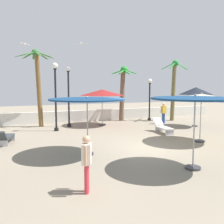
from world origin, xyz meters
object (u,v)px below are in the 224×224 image
(palm_tree_0, at_px, (123,87))
(lamp_post_2, at_px, (69,94))
(palm_tree_1, at_px, (38,78))
(lamp_post_0, at_px, (55,88))
(patio_umbrella_0, at_px, (201,97))
(guest_0, at_px, (163,111))
(patio_umbrella_3, at_px, (87,101))
(lounge_chair_1, at_px, (4,137))
(seagull_0, at_px, (80,44))
(lounge_chair_0, at_px, (162,126))
(palm_tree_3, at_px, (174,84))
(patio_umbrella_4, at_px, (195,102))
(guest_1, at_px, (87,159))
(patio_umbrella_5, at_px, (102,93))
(lamp_post_3, at_px, (150,95))
(patio_umbrella_2, at_px, (196,91))
(seagull_2, at_px, (24,44))

(palm_tree_0, xyz_separation_m, lamp_post_2, (-4.87, -1.43, -0.53))
(palm_tree_1, relative_size, lamp_post_0, 1.25)
(patio_umbrella_0, height_order, lamp_post_0, lamp_post_0)
(guest_0, bearing_deg, palm_tree_1, 165.70)
(patio_umbrella_3, distance_m, lounge_chair_1, 5.00)
(patio_umbrella_3, relative_size, lounge_chair_1, 1.60)
(seagull_0, bearing_deg, lounge_chair_0, -43.77)
(patio_umbrella_3, distance_m, palm_tree_3, 12.12)
(lamp_post_0, distance_m, lamp_post_2, 1.80)
(patio_umbrella_4, distance_m, seagull_0, 10.66)
(guest_1, bearing_deg, lounge_chair_0, 43.85)
(patio_umbrella_5, height_order, lamp_post_0, lamp_post_0)
(lamp_post_3, bearing_deg, patio_umbrella_2, -69.84)
(lamp_post_0, relative_size, guest_1, 2.74)
(palm_tree_1, distance_m, guest_0, 9.52)
(lamp_post_0, distance_m, lounge_chair_1, 4.79)
(patio_umbrella_0, height_order, seagull_0, seagull_0)
(lounge_chair_1, relative_size, guest_1, 1.24)
(patio_umbrella_3, bearing_deg, palm_tree_1, 97.57)
(patio_umbrella_3, xyz_separation_m, guest_1, (-1.10, -3.58, -1.31))
(patio_umbrella_0, distance_m, lamp_post_3, 8.07)
(palm_tree_3, height_order, lamp_post_0, palm_tree_3)
(patio_umbrella_2, xyz_separation_m, guest_1, (-10.31, -7.69, -1.57))
(seagull_0, distance_m, seagull_2, 4.82)
(seagull_0, bearing_deg, palm_tree_3, 2.71)
(patio_umbrella_3, distance_m, guest_1, 3.97)
(patio_umbrella_0, xyz_separation_m, lounge_chair_1, (-9.39, 3.16, -1.95))
(patio_umbrella_5, height_order, palm_tree_1, palm_tree_1)
(patio_umbrella_2, bearing_deg, guest_1, -143.29)
(guest_0, relative_size, guest_1, 1.02)
(palm_tree_0, bearing_deg, palm_tree_1, -174.78)
(palm_tree_1, distance_m, seagull_2, 3.36)
(palm_tree_0, relative_size, palm_tree_3, 0.90)
(patio_umbrella_3, distance_m, seagull_2, 11.10)
(patio_umbrella_4, height_order, palm_tree_1, palm_tree_1)
(patio_umbrella_4, relative_size, lamp_post_3, 0.86)
(palm_tree_1, xyz_separation_m, lounge_chair_1, (-2.19, -4.99, -3.05))
(patio_umbrella_4, relative_size, patio_umbrella_5, 0.94)
(patio_umbrella_2, height_order, patio_umbrella_4, patio_umbrella_2)
(patio_umbrella_4, distance_m, lamp_post_0, 9.78)
(lounge_chair_1, xyz_separation_m, guest_0, (11.11, 2.72, 0.59))
(lamp_post_0, bearing_deg, seagull_2, 110.45)
(lamp_post_3, distance_m, guest_1, 14.65)
(palm_tree_3, height_order, lamp_post_3, palm_tree_3)
(seagull_2, bearing_deg, lounge_chair_1, -101.96)
(guest_0, bearing_deg, palm_tree_0, 125.62)
(lamp_post_3, height_order, seagull_0, seagull_0)
(lounge_chair_0, relative_size, seagull_0, 1.83)
(lounge_chair_1, bearing_deg, patio_umbrella_3, -44.81)
(lamp_post_0, height_order, seagull_2, seagull_2)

